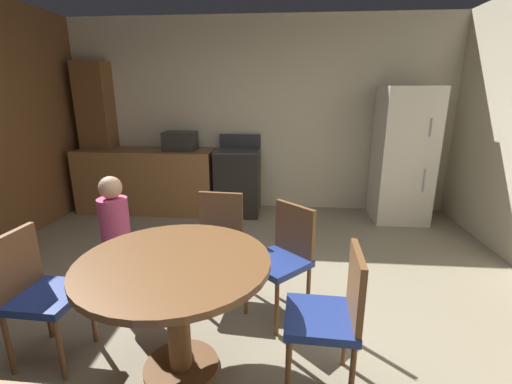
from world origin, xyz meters
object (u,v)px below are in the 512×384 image
Objects in this scene: refrigerator at (403,156)px; chair_east at (333,311)px; microwave at (180,141)px; chair_northeast at (284,254)px; chair_west at (36,289)px; oven_range at (238,181)px; dining_table at (176,285)px; person_child at (117,241)px; chair_north at (218,238)px.

chair_east is (-1.25, -2.99, -0.38)m from refrigerator.
microwave reaches higher than chair_northeast.
microwave is at bearing 90.97° from chair_west.
oven_range reaches higher than dining_table.
refrigerator is at bearing -1.39° from oven_range.
person_child reaches higher than chair_northeast.
oven_range is 3.00m from dining_table.
refrigerator is 3.67m from dining_table.
oven_range is 2.09m from chair_north.
microwave is 2.43m from person_child.
refrigerator is 4.25m from chair_west.
chair_north is 1.00× the size of chair_northeast.
dining_table is 0.92m from chair_west.
person_child is at bearing -44.55° from chair_northeast.
microwave is 0.51× the size of chair_north.
chair_north is at bearing -86.81° from oven_range.
refrigerator reaches higher than oven_range.
chair_north is at bearing -45.98° from chair_east.
refrigerator is at bearing 53.65° from dining_table.
refrigerator is at bearing -170.41° from chair_northeast.
oven_range is 3.19m from chair_east.
microwave is 2.34m from chair_north.
chair_north is at bearing 64.50° from person_child.
person_child is at bearing -85.54° from microwave.
person_child is (-0.67, 0.62, -0.02)m from dining_table.
oven_range is at bearing -172.24° from chair_north.
person_child is (-0.74, -0.29, 0.08)m from chair_north.
chair_northeast is (1.54, 0.63, 0.00)m from chair_west.
dining_table is 1.29× the size of chair_north.
oven_range is at bearing -120.38° from chair_northeast.
oven_range reaches higher than chair_east.
chair_northeast is at bearing 24.32° from chair_west.
chair_east is at bearing -59.85° from microwave.
oven_range is 1.01× the size of person_child.
person_child is (-0.62, -2.38, 0.11)m from oven_range.
chair_west and chair_northeast have the same top height.
oven_range is 2.43m from chair_northeast.
person_child is at bearing -63.88° from chair_north.
chair_north is at bearing 43.81° from chair_west.
person_child is at bearing -104.65° from oven_range.
refrigerator reaches higher than chair_northeast.
oven_range reaches higher than chair_northeast.
chair_east is (0.96, -3.04, 0.03)m from oven_range.
person_child reaches higher than chair_west.
chair_east is 1.83m from chair_west.
dining_table is 0.92m from chair_northeast.
person_child is (0.19, -2.38, -0.45)m from microwave.
oven_range reaches higher than person_child.
oven_range is 0.98m from microwave.
dining_table is at bearing -89.17° from oven_range.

